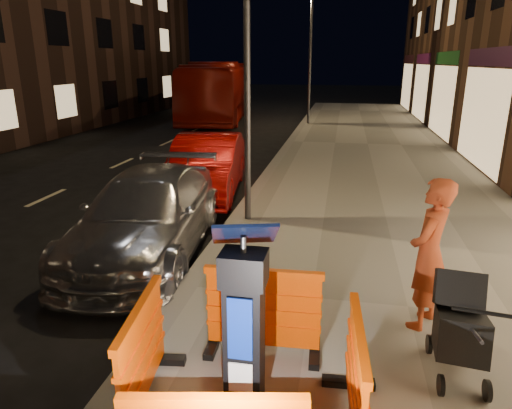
% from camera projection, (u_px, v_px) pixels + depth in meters
% --- Properties ---
extents(ground_plane, '(120.00, 120.00, 0.00)m').
position_uv_depth(ground_plane, '(188.00, 295.00, 6.50)').
color(ground_plane, black).
rests_on(ground_plane, ground).
extents(sidewalk, '(6.00, 60.00, 0.15)m').
position_uv_depth(sidewalk, '(407.00, 312.00, 5.94)').
color(sidewalk, gray).
rests_on(sidewalk, ground).
extents(kerb, '(0.30, 60.00, 0.15)m').
position_uv_depth(kerb, '(188.00, 291.00, 6.48)').
color(kerb, slate).
rests_on(kerb, ground).
extents(parking_kiosk, '(0.61, 0.61, 1.77)m').
position_uv_depth(parking_kiosk, '(244.00, 329.00, 3.85)').
color(parking_kiosk, black).
rests_on(parking_kiosk, sidewalk).
extents(barrier_back, '(1.29, 0.58, 0.99)m').
position_uv_depth(barrier_back, '(263.00, 312.00, 4.86)').
color(barrier_back, '#F14B01').
rests_on(barrier_back, sidewalk).
extents(barrier_kerbside, '(0.68, 1.33, 0.99)m').
position_uv_depth(barrier_kerbside, '(142.00, 355.00, 4.14)').
color(barrier_kerbside, '#F14B01').
rests_on(barrier_kerbside, sidewalk).
extents(barrier_bldgside, '(0.60, 1.30, 0.99)m').
position_uv_depth(barrier_bldgside, '(356.00, 382.00, 3.80)').
color(barrier_bldgside, '#F14B01').
rests_on(barrier_bldgside, sidewalk).
extents(car_silver, '(2.36, 4.89, 1.37)m').
position_uv_depth(car_silver, '(151.00, 251.00, 8.02)').
color(car_silver, '#A4A4A9').
rests_on(car_silver, ground).
extents(car_red, '(2.09, 4.56, 1.45)m').
position_uv_depth(car_red, '(207.00, 194.00, 11.48)').
color(car_red, '#8E0706').
rests_on(car_red, ground).
extents(bus_doubledecker, '(4.26, 11.58, 3.15)m').
position_uv_depth(bus_doubledecker, '(219.00, 120.00, 25.52)').
color(bus_doubledecker, maroon).
rests_on(bus_doubledecker, ground).
extents(man, '(0.69, 0.79, 1.82)m').
position_uv_depth(man, '(429.00, 254.00, 5.27)').
color(man, '#A33819').
rests_on(man, sidewalk).
extents(stroller, '(0.64, 0.89, 1.03)m').
position_uv_depth(stroller, '(461.00, 329.00, 4.51)').
color(stroller, black).
rests_on(stroller, sidewalk).
extents(street_lamp_mid, '(0.12, 0.12, 6.00)m').
position_uv_depth(street_lamp_mid, '(247.00, 63.00, 8.32)').
color(street_lamp_mid, '#3F3F44').
rests_on(street_lamp_mid, sidewalk).
extents(street_lamp_far, '(0.12, 0.12, 6.00)m').
position_uv_depth(street_lamp_far, '(310.00, 62.00, 22.37)').
color(street_lamp_far, '#3F3F44').
rests_on(street_lamp_far, sidewalk).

